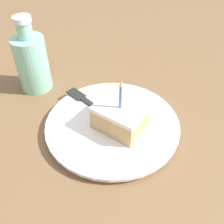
{
  "coord_description": "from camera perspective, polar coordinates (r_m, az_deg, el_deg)",
  "views": [
    {
      "loc": [
        0.3,
        0.22,
        0.4
      ],
      "look_at": [
        -0.02,
        -0.0,
        0.05
      ],
      "focal_mm": 42.0,
      "sensor_mm": 36.0,
      "label": 1
    }
  ],
  "objects": [
    {
      "name": "bottle",
      "position": [
        0.66,
        -17.06,
        10.48
      ],
      "size": [
        0.08,
        0.08,
        0.18
      ],
      "color": "#8CD1B2",
      "rests_on": "ground_plane"
    },
    {
      "name": "plate",
      "position": [
        0.56,
        -0.0,
        -2.71
      ],
      "size": [
        0.28,
        0.28,
        0.02
      ],
      "color": "white",
      "rests_on": "ground_plane"
    },
    {
      "name": "cake_slice",
      "position": [
        0.52,
        1.74,
        -1.14
      ],
      "size": [
        0.07,
        0.1,
        0.12
      ],
      "color": "tan",
      "rests_on": "plate"
    },
    {
      "name": "ground_plane",
      "position": [
        0.57,
        -1.05,
        -6.12
      ],
      "size": [
        2.4,
        2.4,
        0.04
      ],
      "color": "brown",
      "rests_on": "ground"
    },
    {
      "name": "fork",
      "position": [
        0.59,
        -4.89,
        1.9
      ],
      "size": [
        0.04,
        0.17,
        0.0
      ],
      "color": "#262626",
      "rests_on": "plate"
    }
  ]
}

